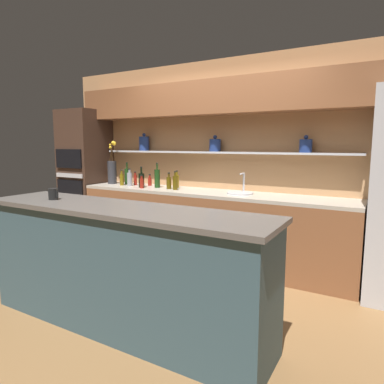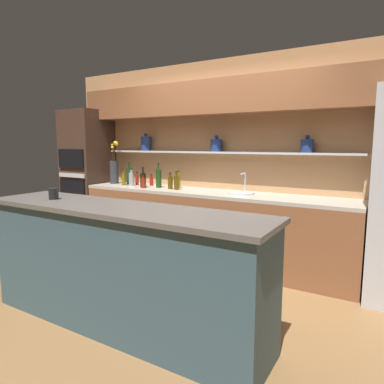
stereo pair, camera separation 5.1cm
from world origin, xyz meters
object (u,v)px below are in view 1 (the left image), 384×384
sink_fixture (240,192)px  coffee_mug (53,194)px  bottle_wine_6 (127,176)px  bottle_oil_4 (177,181)px  bottle_oil_7 (175,182)px  bottle_oil_11 (122,179)px  bottle_sauce_2 (142,183)px  bottle_sauce_10 (142,180)px  bottle_sauce_1 (135,179)px  bottle_sauce_5 (150,181)px  bottle_oil_0 (169,183)px  bottle_wine_8 (157,178)px  bottle_spirit_3 (130,179)px  flower_vase (112,170)px  bottle_wine_9 (141,180)px  oven_tower (86,176)px

sink_fixture → coffee_mug: sink_fixture is taller
bottle_wine_6 → coffee_mug: size_ratio=3.16×
bottle_oil_4 → coffee_mug: bearing=-92.6°
bottle_wine_6 → bottle_oil_7: size_ratio=1.34×
bottle_wine_6 → bottle_oil_11: 0.14m
bottle_sauce_2 → bottle_sauce_10: size_ratio=0.94×
bottle_sauce_1 → bottle_sauce_5: (0.22, 0.05, -0.02)m
bottle_sauce_5 → bottle_oil_7: 0.60m
bottle_oil_7 → bottle_oil_11: 0.94m
bottle_oil_0 → bottle_sauce_1: (-0.67, 0.12, -0.00)m
bottle_wine_8 → bottle_oil_11: bottle_wine_8 is taller
bottle_oil_0 → bottle_sauce_2: bearing=-160.0°
bottle_sauce_2 → bottle_wine_8: bottle_wine_8 is taller
bottle_spirit_3 → bottle_oil_0: bearing=-0.0°
bottle_spirit_3 → bottle_sauce_5: 0.29m
coffee_mug → flower_vase: bearing=118.8°
bottle_sauce_5 → bottle_wine_8: 0.27m
bottle_wine_9 → bottle_wine_6: bearing=155.3°
sink_fixture → bottle_wine_6: 1.85m
bottle_sauce_10 → coffee_mug: bearing=-75.6°
bottle_oil_0 → bottle_wine_8: size_ratio=0.64×
sink_fixture → bottle_wine_9: size_ratio=1.09×
bottle_wine_8 → bottle_sauce_5: bearing=149.7°
bottle_oil_7 → bottle_spirit_3: bearing=177.9°
bottle_sauce_1 → bottle_wine_6: bearing=172.3°
bottle_sauce_5 → bottle_sauce_10: (-0.10, -0.05, 0.01)m
bottle_oil_11 → bottle_sauce_2: bearing=-15.7°
bottle_sauce_2 → bottle_wine_6: size_ratio=0.56×
bottle_wine_8 → bottle_sauce_1: bearing=169.6°
bottle_sauce_2 → bottle_sauce_5: bearing=106.6°
bottle_sauce_2 → bottle_oil_7: size_ratio=0.75×
bottle_sauce_2 → bottle_wine_6: bearing=150.8°
bottle_sauce_5 → bottle_sauce_1: bearing=-167.0°
flower_vase → bottle_sauce_5: 0.66m
bottle_oil_4 → bottle_wine_6: (-0.86, -0.02, 0.03)m
bottle_oil_0 → sink_fixture: bearing=2.9°
oven_tower → bottle_sauce_5: oven_tower is taller
sink_fixture → bottle_wine_6: size_ratio=0.96×
bottle_oil_4 → bottle_wine_6: 0.86m
bottle_wine_9 → coffee_mug: bottle_wine_9 is taller
bottle_wine_9 → flower_vase: bearing=168.0°
bottle_wine_8 → bottle_spirit_3: bearing=-175.7°
oven_tower → bottle_sauce_10: (1.05, 0.08, -0.01)m
bottle_sauce_2 → bottle_oil_4: size_ratio=0.77×
bottle_spirit_3 → bottle_wine_8: size_ratio=0.72×
bottle_sauce_1 → bottle_spirit_3: size_ratio=0.79×
bottle_oil_7 → bottle_sauce_10: size_ratio=1.25×
flower_vase → bottle_sauce_10: bearing=2.8°
bottle_oil_4 → coffee_mug: (-0.09, -1.93, 0.06)m
bottle_oil_4 → bottle_spirit_3: bearing=-166.8°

